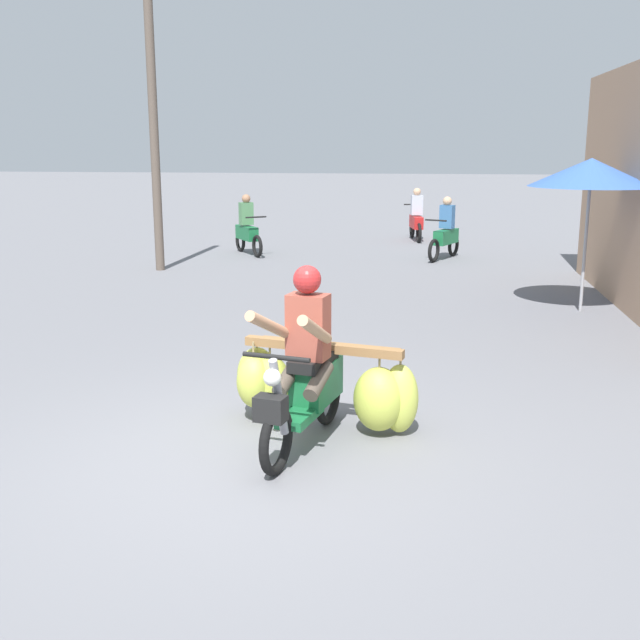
{
  "coord_description": "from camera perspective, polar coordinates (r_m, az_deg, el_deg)",
  "views": [
    {
      "loc": [
        1.42,
        -5.82,
        2.58
      ],
      "look_at": [
        0.43,
        1.37,
        0.9
      ],
      "focal_mm": 43.18,
      "sensor_mm": 36.0,
      "label": 1
    }
  ],
  "objects": [
    {
      "name": "motorbike_distant_ahead_left",
      "position": [
        20.88,
        7.14,
        7.41
      ],
      "size": [
        0.55,
        1.61,
        1.4
      ],
      "color": "black",
      "rests_on": "ground"
    },
    {
      "name": "utility_pole",
      "position": [
        16.09,
        -12.2,
        13.44
      ],
      "size": [
        0.18,
        0.18,
        5.54
      ],
      "primitive_type": "cylinder",
      "color": "brown",
      "rests_on": "ground"
    },
    {
      "name": "ground_plane",
      "position": [
        6.52,
        -5.49,
        -10.35
      ],
      "size": [
        120.0,
        120.0,
        0.0
      ],
      "primitive_type": "plane",
      "color": "slate"
    },
    {
      "name": "motorbike_distant_ahead_right",
      "position": [
        17.64,
        9.3,
        6.32
      ],
      "size": [
        0.81,
        1.51,
        1.4
      ],
      "color": "black",
      "rests_on": "ground"
    },
    {
      "name": "motorbike_distant_far_ahead",
      "position": [
        18.25,
        -5.42,
        6.65
      ],
      "size": [
        0.99,
        1.39,
        1.4
      ],
      "color": "black",
      "rests_on": "ground"
    },
    {
      "name": "motorbike_main_loaded",
      "position": [
        6.91,
        -0.51,
        -4.58
      ],
      "size": [
        1.78,
        1.77,
        1.58
      ],
      "color": "black",
      "rests_on": "ground"
    },
    {
      "name": "market_umbrella_near_shop",
      "position": [
        12.46,
        19.44,
        10.27
      ],
      "size": [
        1.86,
        1.86,
        2.35
      ],
      "color": "#99999E",
      "rests_on": "ground"
    }
  ]
}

